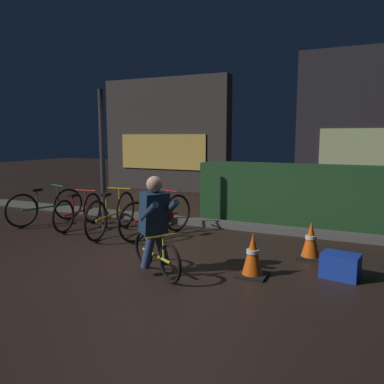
{
  "coord_description": "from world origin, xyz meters",
  "views": [
    {
      "loc": [
        2.59,
        -4.62,
        1.72
      ],
      "look_at": [
        0.2,
        0.6,
        0.9
      ],
      "focal_mm": 36.17,
      "sensor_mm": 36.0,
      "label": 1
    }
  ],
  "objects_px": {
    "street_post": "(103,160)",
    "traffic_cone_far": "(311,241)",
    "parked_bike_leftmost": "(46,206)",
    "traffic_cone_near": "(253,255)",
    "parked_bike_left_mid": "(79,211)",
    "blue_crate": "(340,266)",
    "parked_bike_center_left": "(112,214)",
    "cyclist": "(157,225)",
    "parked_bike_center_right": "(157,216)"
  },
  "relations": [
    {
      "from": "street_post",
      "to": "blue_crate",
      "type": "xyz_separation_m",
      "value": [
        4.25,
        -0.9,
        -1.14
      ]
    },
    {
      "from": "parked_bike_center_right",
      "to": "cyclist",
      "type": "xyz_separation_m",
      "value": [
        0.91,
        -1.6,
        0.27
      ]
    },
    {
      "from": "street_post",
      "to": "traffic_cone_far",
      "type": "distance_m",
      "value": 3.95
    },
    {
      "from": "cyclist",
      "to": "parked_bike_left_mid",
      "type": "bearing_deg",
      "value": -178.88
    },
    {
      "from": "traffic_cone_far",
      "to": "cyclist",
      "type": "relative_size",
      "value": 0.43
    },
    {
      "from": "street_post",
      "to": "blue_crate",
      "type": "bearing_deg",
      "value": -11.97
    },
    {
      "from": "parked_bike_leftmost",
      "to": "traffic_cone_near",
      "type": "bearing_deg",
      "value": -86.17
    },
    {
      "from": "parked_bike_center_left",
      "to": "cyclist",
      "type": "bearing_deg",
      "value": -135.86
    },
    {
      "from": "parked_bike_left_mid",
      "to": "traffic_cone_near",
      "type": "relative_size",
      "value": 2.73
    },
    {
      "from": "traffic_cone_far",
      "to": "parked_bike_left_mid",
      "type": "bearing_deg",
      "value": 178.44
    },
    {
      "from": "parked_bike_center_left",
      "to": "cyclist",
      "type": "relative_size",
      "value": 1.38
    },
    {
      "from": "parked_bike_center_right",
      "to": "cyclist",
      "type": "height_order",
      "value": "cyclist"
    },
    {
      "from": "parked_bike_left_mid",
      "to": "traffic_cone_near",
      "type": "xyz_separation_m",
      "value": [
        3.75,
        -1.16,
        -0.05
      ]
    },
    {
      "from": "blue_crate",
      "to": "parked_bike_leftmost",
      "type": "bearing_deg",
      "value": 172.14
    },
    {
      "from": "parked_bike_center_left",
      "to": "traffic_cone_near",
      "type": "bearing_deg",
      "value": -116.03
    },
    {
      "from": "parked_bike_center_left",
      "to": "street_post",
      "type": "bearing_deg",
      "value": 46.83
    },
    {
      "from": "cyclist",
      "to": "parked_bike_center_right",
      "type": "bearing_deg",
      "value": 151.84
    },
    {
      "from": "street_post",
      "to": "parked_bike_left_mid",
      "type": "height_order",
      "value": "street_post"
    },
    {
      "from": "parked_bike_leftmost",
      "to": "cyclist",
      "type": "height_order",
      "value": "cyclist"
    },
    {
      "from": "street_post",
      "to": "traffic_cone_far",
      "type": "height_order",
      "value": "street_post"
    },
    {
      "from": "parked_bike_center_left",
      "to": "traffic_cone_far",
      "type": "xyz_separation_m",
      "value": [
        3.42,
        0.03,
        -0.1
      ]
    },
    {
      "from": "parked_bike_leftmost",
      "to": "parked_bike_center_right",
      "type": "xyz_separation_m",
      "value": [
        2.53,
        0.02,
        0.01
      ]
    },
    {
      "from": "traffic_cone_near",
      "to": "blue_crate",
      "type": "xyz_separation_m",
      "value": [
        1.0,
        0.4,
        -0.11
      ]
    },
    {
      "from": "traffic_cone_far",
      "to": "blue_crate",
      "type": "bearing_deg",
      "value": -55.6
    },
    {
      "from": "parked_bike_leftmost",
      "to": "traffic_cone_near",
      "type": "distance_m",
      "value": 4.73
    },
    {
      "from": "parked_bike_left_mid",
      "to": "cyclist",
      "type": "height_order",
      "value": "cyclist"
    },
    {
      "from": "parked_bike_left_mid",
      "to": "blue_crate",
      "type": "distance_m",
      "value": 4.81
    },
    {
      "from": "street_post",
      "to": "parked_bike_center_left",
      "type": "xyz_separation_m",
      "value": [
        0.38,
        -0.28,
        -0.93
      ]
    },
    {
      "from": "parked_bike_left_mid",
      "to": "parked_bike_center_left",
      "type": "bearing_deg",
      "value": -104.51
    },
    {
      "from": "traffic_cone_near",
      "to": "cyclist",
      "type": "distance_m",
      "value": 1.26
    },
    {
      "from": "parked_bike_left_mid",
      "to": "parked_bike_center_right",
      "type": "bearing_deg",
      "value": -93.94
    },
    {
      "from": "parked_bike_center_right",
      "to": "blue_crate",
      "type": "distance_m",
      "value": 3.15
    },
    {
      "from": "parked_bike_leftmost",
      "to": "parked_bike_left_mid",
      "type": "relative_size",
      "value": 1.04
    },
    {
      "from": "parked_bike_leftmost",
      "to": "street_post",
      "type": "bearing_deg",
      "value": -66.26
    },
    {
      "from": "parked_bike_leftmost",
      "to": "cyclist",
      "type": "relative_size",
      "value": 1.25
    },
    {
      "from": "parked_bike_leftmost",
      "to": "blue_crate",
      "type": "bearing_deg",
      "value": -79.71
    },
    {
      "from": "traffic_cone_near",
      "to": "parked_bike_center_left",
      "type": "bearing_deg",
      "value": 160.49
    },
    {
      "from": "traffic_cone_far",
      "to": "street_post",
      "type": "bearing_deg",
      "value": 176.2
    },
    {
      "from": "parked_bike_left_mid",
      "to": "traffic_cone_near",
      "type": "bearing_deg",
      "value": -112.21
    },
    {
      "from": "parked_bike_center_right",
      "to": "traffic_cone_near",
      "type": "bearing_deg",
      "value": -103.78
    },
    {
      "from": "street_post",
      "to": "traffic_cone_far",
      "type": "xyz_separation_m",
      "value": [
        3.8,
        -0.25,
        -1.03
      ]
    },
    {
      "from": "parked_bike_leftmost",
      "to": "traffic_cone_far",
      "type": "xyz_separation_m",
      "value": [
        5.14,
        -0.12,
        -0.09
      ]
    },
    {
      "from": "parked_bike_left_mid",
      "to": "cyclist",
      "type": "distance_m",
      "value": 3.07
    },
    {
      "from": "parked_bike_center_left",
      "to": "parked_bike_leftmost",
      "type": "bearing_deg",
      "value": 78.35
    },
    {
      "from": "parked_bike_leftmost",
      "to": "traffic_cone_far",
      "type": "height_order",
      "value": "parked_bike_leftmost"
    },
    {
      "from": "parked_bike_center_right",
      "to": "traffic_cone_near",
      "type": "xyz_separation_m",
      "value": [
        2.05,
        -1.19,
        -0.09
      ]
    },
    {
      "from": "parked_bike_leftmost",
      "to": "parked_bike_center_right",
      "type": "height_order",
      "value": "parked_bike_center_right"
    },
    {
      "from": "parked_bike_leftmost",
      "to": "parked_bike_left_mid",
      "type": "bearing_deg",
      "value": -72.22
    },
    {
      "from": "blue_crate",
      "to": "cyclist",
      "type": "height_order",
      "value": "cyclist"
    },
    {
      "from": "parked_bike_center_left",
      "to": "parked_bike_center_right",
      "type": "height_order",
      "value": "parked_bike_center_left"
    }
  ]
}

